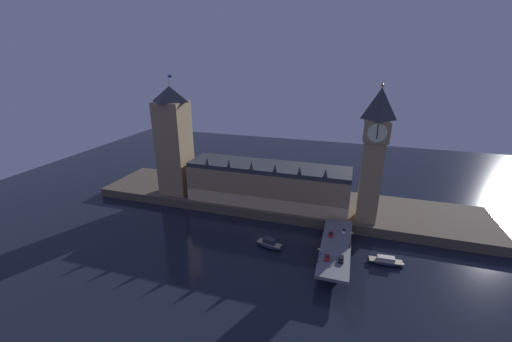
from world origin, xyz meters
The scene contains 16 objects.
ground_plane centered at (0.00, 0.00, 0.00)m, with size 400.00×400.00×0.00m, color black.
embankment centered at (0.00, 39.00, 2.53)m, with size 220.00×42.00×5.06m.
parliament_hall centered at (-5.72, 31.85, 15.95)m, with size 88.95×23.05×26.20m.
clock_tower centered at (47.12, 26.25, 40.31)m, with size 11.70×11.81×66.64m.
victoria_tower centered at (-61.93, 29.63, 36.48)m, with size 16.58×16.58×68.55m.
bridge centered at (34.71, -5.00, 5.13)m, with size 12.38×46.00×6.93m.
car_northbound_lead centered at (31.99, 2.12, 7.54)m, with size 1.87×3.90×1.32m.
car_northbound_trail centered at (31.99, -16.27, 7.66)m, with size 1.91×3.86×1.56m.
car_southbound_lead centered at (37.44, -15.80, 7.66)m, with size 2.00×4.77×1.55m.
car_southbound_trail centered at (37.44, 6.54, 7.65)m, with size 1.95×4.15×1.55m.
pedestrian_near_rail centered at (29.27, -14.23, 7.89)m, with size 0.38×0.38×1.81m.
pedestrian_mid_walk centered at (40.16, -5.16, 7.91)m, with size 0.38×0.38×1.84m.
street_lamp_near centered at (28.87, -19.72, 11.01)m, with size 1.34×0.60×6.52m.
street_lamp_mid centered at (40.56, -5.00, 11.51)m, with size 1.34×0.60×7.34m.
boat_upstream centered at (5.36, -5.23, 1.72)m, with size 13.55×7.29×4.71m.
boat_downstream centered at (55.53, -2.34, 1.25)m, with size 15.53×5.50×3.41m.
Camera 1 is at (36.42, -125.13, 82.19)m, focal length 22.00 mm.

